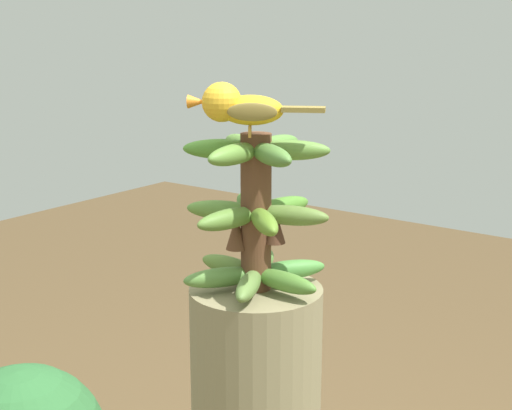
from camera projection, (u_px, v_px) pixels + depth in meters
banana_bunch at (256, 213)px, 1.27m from camera, size 0.26×0.25×0.27m
perched_bird at (238, 106)px, 1.19m from camera, size 0.21×0.13×0.09m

